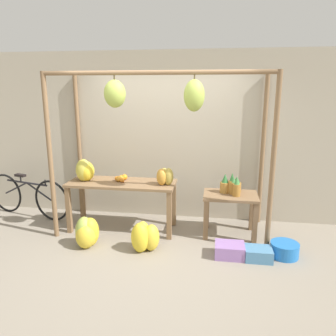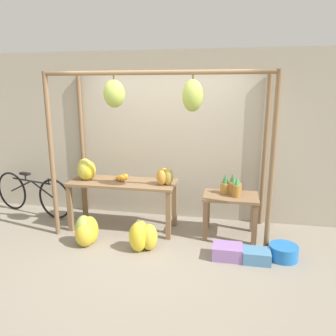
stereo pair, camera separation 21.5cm
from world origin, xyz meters
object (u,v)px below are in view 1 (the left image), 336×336
Objects in this scene: fruit_crate_purple at (258,254)px; pineapple_cluster at (232,186)px; papaya_pile at (164,177)px; blue_bucket at (284,250)px; orange_pile at (121,179)px; banana_pile_ground_left at (87,233)px; banana_pile_on_table at (85,170)px; banana_pile_ground_right at (145,237)px; fruit_crate_white at (230,250)px; parked_bicycle at (28,196)px.

pineapple_cluster is at bearing 113.80° from fruit_crate_purple.
blue_bucket is at bearing -16.03° from papaya_pile.
orange_pile reaches higher than banana_pile_ground_left.
banana_pile_on_table is 0.82× the size of banana_pile_ground_right.
banana_pile_on_table is 0.58m from orange_pile.
fruit_crate_white is at bearing -170.86° from blue_bucket.
pineapple_cluster is 1.03m from papaya_pile.
orange_pile is at bearing 157.27° from fruit_crate_white.
parked_bicycle is (-1.46, 0.94, 0.17)m from banana_pile_ground_left.
banana_pile_ground_left is 0.83m from banana_pile_ground_right.
orange_pile is 0.60× the size of blue_bucket.
papaya_pile is at bearing -172.05° from pineapple_cluster.
pineapple_cluster is 0.89× the size of blue_bucket.
banana_pile_on_table reaches higher than pineapple_cluster.
banana_pile_ground_right is at bearing -31.25° from banana_pile_on_table.
fruit_crate_white is at bearing -92.37° from pineapple_cluster.
banana_pile_on_table reaches higher than parked_bicycle.
papaya_pile is (-1.01, -0.14, 0.14)m from pineapple_cluster.
banana_pile_ground_left reaches higher than fruit_crate_white.
papaya_pile reaches higher than orange_pile.
banana_pile_on_table is at bearing 111.54° from banana_pile_ground_left.
banana_pile_ground_right is 1.14× the size of blue_bucket.
blue_bucket reaches higher than fruit_crate_white.
pineapple_cluster reaches higher than orange_pile.
parked_bicycle is 2.56m from papaya_pile.
orange_pile reaches higher than banana_pile_ground_right.
parked_bicycle is (-2.29, 0.95, 0.17)m from banana_pile_ground_right.
fruit_crate_white reaches higher than fruit_crate_purple.
papaya_pile is (0.71, -0.10, 0.09)m from orange_pile.
fruit_crate_white is 0.74m from blue_bucket.
parked_bicycle is 3.96m from fruit_crate_purple.
fruit_crate_purple is (0.37, -0.03, -0.01)m from fruit_crate_white.
banana_pile_on_table is 1.06× the size of pineapple_cluster.
blue_bucket is (2.42, -0.59, -0.73)m from orange_pile.
fruit_crate_purple is (1.35, -0.64, -0.83)m from papaya_pile.
banana_pile_ground_right is 0.25× the size of parked_bicycle.
parked_bicycle is (-3.49, 0.19, -0.40)m from pineapple_cluster.
parked_bicycle reaches higher than fruit_crate_purple.
papaya_pile is 0.82× the size of fruit_crate_purple.
parked_bicycle reaches higher than blue_bucket.
orange_pile is 1.97m from fruit_crate_white.
banana_pile_ground_left is 2.00m from fruit_crate_white.
banana_pile_ground_left is 1.17× the size of blue_bucket.
orange_pile is at bearing -7.59° from parked_bicycle.
banana_pile_ground_right is at bearing -176.27° from blue_bucket.
blue_bucket is 0.22× the size of parked_bicycle.
blue_bucket is 4.27m from parked_bicycle.
banana_pile_on_table is 1.58× the size of orange_pile.
banana_pile_on_table reaches higher than banana_pile_ground_right.
fruit_crate_white is 0.23× the size of parked_bicycle.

